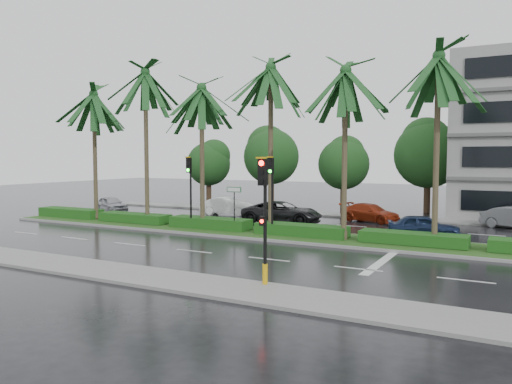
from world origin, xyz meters
The scene contains 17 objects.
ground centered at (0.00, 0.00, 0.00)m, with size 120.00×120.00×0.00m, color black.
near_sidewalk centered at (0.00, -10.20, 0.06)m, with size 40.00×2.40×0.12m, color gray.
far_sidewalk centered at (0.00, 12.00, 0.06)m, with size 40.00×2.00×0.12m, color gray.
median centered at (0.00, 1.00, 0.08)m, with size 36.00×4.00×0.15m.
hedge centered at (0.00, 1.00, 0.45)m, with size 35.20×1.40×0.60m.
lane_markings centered at (3.04, -0.43, 0.01)m, with size 34.00×13.06×0.01m.
palm_row centered at (-1.25, 1.02, 8.53)m, with size 26.30×4.20×10.63m.
signal_near centered at (6.00, -9.39, 2.50)m, with size 0.34×0.45×4.36m.
signal_median_left centered at (-4.00, 0.30, 3.00)m, with size 0.34×0.42×4.36m.
signal_median_right centered at (1.50, 0.30, 3.00)m, with size 0.34×0.42×4.36m.
street_sign centered at (-1.00, 0.48, 2.12)m, with size 0.95×0.09×2.60m.
bg_trees centered at (1.16, 17.59, 4.59)m, with size 32.66×5.32×7.69m.
car_silver centered at (-16.00, 6.03, 0.64)m, with size 3.73×1.50×1.27m, color #A8AAB0.
car_white centered at (-6.48, 8.70, 0.68)m, with size 4.10×1.43×1.35m, color white.
car_darkgrey centered at (-0.50, 6.01, 0.75)m, with size 5.37×2.48×1.49m, color black.
car_red centered at (4.50, 9.70, 0.63)m, with size 4.31×1.75×1.25m, color maroon.
car_blue centered at (9.00, 4.00, 0.66)m, with size 3.88×1.56×1.32m, color #182648.
Camera 1 is at (13.65, -24.32, 4.47)m, focal length 35.00 mm.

